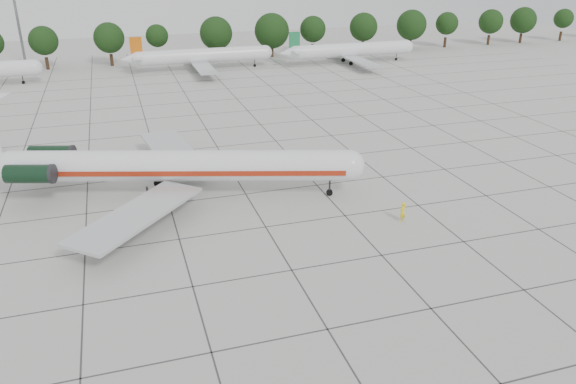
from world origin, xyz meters
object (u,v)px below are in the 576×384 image
(ground_crew, at_px, (403,212))
(bg_airliner_c, at_px, (202,56))
(bg_airliner_d, at_px, (351,50))
(main_airliner, at_px, (157,166))

(ground_crew, xyz_separation_m, bg_airliner_c, (-6.13, 77.21, 1.91))
(ground_crew, relative_size, bg_airliner_d, 0.07)
(bg_airliner_d, bearing_deg, main_airliner, -127.93)
(main_airliner, bearing_deg, bg_airliner_c, 93.59)
(bg_airliner_c, bearing_deg, ground_crew, -85.46)
(main_airliner, relative_size, bg_airliner_d, 1.44)
(ground_crew, bearing_deg, main_airliner, -59.58)
(bg_airliner_c, height_order, bg_airliner_d, same)
(main_airliner, xyz_separation_m, bg_airliner_c, (15.25, 64.30, -0.51))
(main_airliner, distance_m, bg_airliner_c, 66.09)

